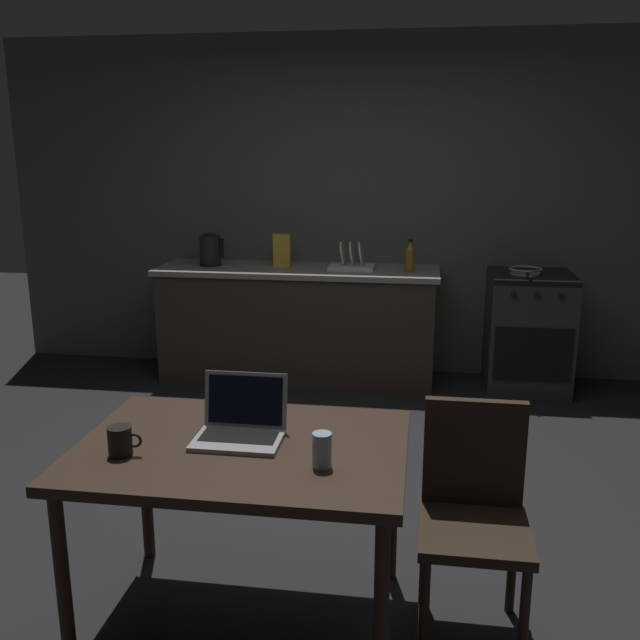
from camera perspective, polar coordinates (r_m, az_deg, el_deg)
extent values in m
plane|color=black|center=(3.73, -0.06, -14.78)|extent=(12.00, 12.00, 0.00)
cube|color=#50504A|center=(5.60, 6.62, 9.03)|extent=(6.40, 0.10, 2.63)
cube|color=#382D23|center=(5.49, -1.80, -0.47)|extent=(2.10, 0.60, 0.84)
cube|color=gray|center=(5.40, -1.84, 4.08)|extent=(2.16, 0.64, 0.04)
cube|color=#2D2D30|center=(5.47, 16.55, -1.12)|extent=(0.60, 0.60, 0.84)
cube|color=black|center=(5.37, 16.88, 3.43)|extent=(0.60, 0.60, 0.04)
cube|color=black|center=(5.19, 16.95, -2.72)|extent=(0.54, 0.01, 0.39)
cylinder|color=black|center=(5.06, 15.52, 1.97)|extent=(0.04, 0.02, 0.04)
cylinder|color=black|center=(5.08, 17.31, 1.89)|extent=(0.04, 0.02, 0.04)
cylinder|color=black|center=(5.11, 19.08, 1.82)|extent=(0.04, 0.02, 0.04)
cube|color=#332319|center=(2.62, -6.39, -10.42)|extent=(1.20, 0.84, 0.04)
cylinder|color=#332319|center=(2.69, -20.18, -19.53)|extent=(0.05, 0.05, 0.70)
cylinder|color=#332319|center=(2.42, 5.00, -22.77)|extent=(0.05, 0.05, 0.70)
cylinder|color=#332319|center=(3.25, -14.03, -12.88)|extent=(0.05, 0.05, 0.70)
cylinder|color=#332319|center=(3.03, 5.88, -14.57)|extent=(0.05, 0.05, 0.70)
cube|color=#2D2116|center=(2.71, 12.42, -16.47)|extent=(0.40, 0.40, 0.04)
cube|color=#2D2116|center=(2.76, 12.43, -10.47)|extent=(0.38, 0.04, 0.42)
cylinder|color=#2D2116|center=(2.68, 8.47, -22.43)|extent=(0.04, 0.04, 0.42)
cylinder|color=#2D2116|center=(2.71, 16.26, -22.47)|extent=(0.04, 0.04, 0.42)
cylinder|color=#2D2116|center=(2.97, 8.50, -18.54)|extent=(0.04, 0.04, 0.42)
cylinder|color=#2D2116|center=(2.99, 15.39, -18.62)|extent=(0.04, 0.04, 0.42)
cube|color=#99999E|center=(2.62, -6.72, -9.72)|extent=(0.32, 0.22, 0.02)
cube|color=black|center=(2.63, -6.64, -9.39)|extent=(0.28, 0.12, 0.00)
cube|color=#99999E|center=(2.69, -6.07, -6.45)|extent=(0.32, 0.05, 0.21)
cube|color=black|center=(2.69, -6.10, -6.50)|extent=(0.29, 0.04, 0.18)
cylinder|color=black|center=(5.55, -8.89, 4.51)|extent=(0.17, 0.17, 0.02)
cylinder|color=black|center=(5.54, -8.94, 5.72)|extent=(0.16, 0.16, 0.22)
cylinder|color=black|center=(5.52, -8.98, 6.91)|extent=(0.10, 0.10, 0.02)
cube|color=black|center=(5.51, -7.99, 5.83)|extent=(0.02, 0.02, 0.15)
cylinder|color=#8C601E|center=(5.25, 7.33, 4.80)|extent=(0.07, 0.07, 0.16)
cone|color=#8C601E|center=(5.23, 7.37, 6.01)|extent=(0.07, 0.07, 0.06)
cylinder|color=black|center=(5.22, 7.38, 6.44)|extent=(0.03, 0.03, 0.02)
cylinder|color=gray|center=(5.34, 16.38, 3.69)|extent=(0.22, 0.22, 0.01)
torus|color=gray|center=(5.33, 16.40, 4.01)|extent=(0.24, 0.24, 0.02)
cylinder|color=black|center=(5.14, 16.68, 3.44)|extent=(0.02, 0.18, 0.02)
cylinder|color=black|center=(2.59, -15.97, -9.44)|extent=(0.08, 0.08, 0.10)
torus|color=black|center=(2.57, -14.86, -9.45)|extent=(0.05, 0.01, 0.05)
cylinder|color=#99B7C6|center=(2.40, 0.16, -10.55)|extent=(0.07, 0.07, 0.12)
cube|color=gold|center=(5.42, -3.12, 5.67)|extent=(0.13, 0.05, 0.25)
cube|color=silver|center=(5.33, 2.60, 4.33)|extent=(0.34, 0.26, 0.03)
cylinder|color=beige|center=(5.32, 1.86, 5.46)|extent=(0.04, 0.18, 0.18)
cylinder|color=beige|center=(5.32, 2.62, 5.44)|extent=(0.04, 0.18, 0.18)
cylinder|color=beige|center=(5.31, 3.37, 5.42)|extent=(0.04, 0.18, 0.18)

